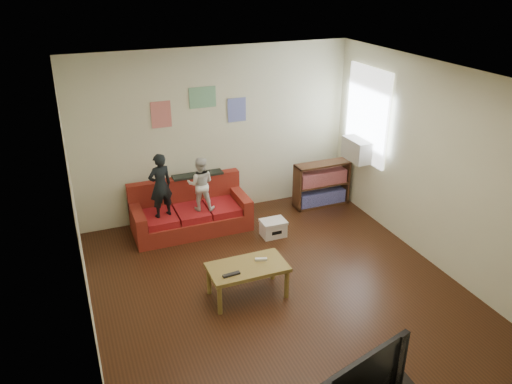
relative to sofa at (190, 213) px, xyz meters
name	(u,v)px	position (x,y,z in m)	size (l,w,h in m)	color
room_shell	(282,195)	(0.60, -2.06, 1.09)	(4.52, 5.02, 2.72)	#391D0E
sofa	(190,213)	(0.00, 0.00, 0.00)	(1.78, 0.82, 0.79)	maroon
child_a	(160,186)	(-0.45, -0.16, 0.60)	(0.36, 0.23, 0.98)	black
child_b	(201,184)	(0.15, -0.16, 0.53)	(0.41, 0.32, 0.84)	silver
coffee_table	(247,270)	(0.20, -1.99, 0.11)	(0.96, 0.53, 0.43)	olive
remote	(231,274)	(-0.05, -2.11, 0.18)	(0.21, 0.05, 0.02)	black
game_controller	(261,259)	(0.40, -1.94, 0.19)	(0.15, 0.04, 0.03)	silver
bookshelf	(321,186)	(2.30, -0.02, 0.08)	(0.95, 0.29, 0.76)	#442716
window	(367,115)	(2.82, -0.41, 1.38)	(0.04, 1.08, 1.48)	white
ac_unit	(358,150)	(2.70, -0.41, 0.82)	(0.28, 0.55, 0.35)	#B7B2A3
artwork_left	(161,115)	(-0.25, 0.42, 1.49)	(0.30, 0.01, 0.40)	#D87266
artwork_center	(203,97)	(0.40, 0.42, 1.69)	(0.42, 0.01, 0.32)	#72B27F
artwork_right	(237,110)	(0.95, 0.42, 1.44)	(0.30, 0.01, 0.38)	#727FCC
file_box	(273,228)	(1.10, -0.72, -0.13)	(0.37, 0.29, 0.26)	white
television	(354,378)	(0.23, -4.31, 0.51)	(1.01, 0.13, 0.58)	black
tissue	(282,229)	(1.28, -0.67, -0.21)	(0.10, 0.10, 0.10)	silver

